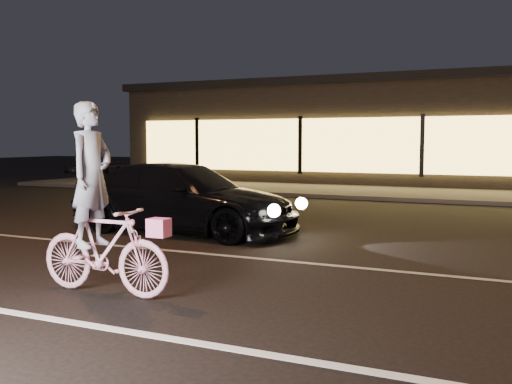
% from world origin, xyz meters
% --- Properties ---
extents(ground, '(90.00, 90.00, 0.00)m').
position_xyz_m(ground, '(0.00, 0.00, 0.00)').
color(ground, black).
rests_on(ground, ground).
extents(lane_stripe_near, '(60.00, 0.12, 0.01)m').
position_xyz_m(lane_stripe_near, '(0.00, -1.50, 0.00)').
color(lane_stripe_near, silver).
rests_on(lane_stripe_near, ground).
extents(lane_stripe_far, '(60.00, 0.10, 0.01)m').
position_xyz_m(lane_stripe_far, '(0.00, 2.00, 0.00)').
color(lane_stripe_far, gray).
rests_on(lane_stripe_far, ground).
extents(sidewalk, '(30.00, 4.00, 0.12)m').
position_xyz_m(sidewalk, '(0.00, 13.00, 0.06)').
color(sidewalk, '#383533').
rests_on(sidewalk, ground).
extents(storefront, '(25.40, 8.42, 4.20)m').
position_xyz_m(storefront, '(0.00, 18.97, 2.15)').
color(storefront, black).
rests_on(storefront, ground).
extents(cyclist, '(1.76, 0.61, 2.22)m').
position_xyz_m(cyclist, '(-1.47, -0.53, 0.79)').
color(cyclist, '#E14B82').
rests_on(cyclist, ground).
extents(sedan, '(4.67, 2.06, 1.33)m').
position_xyz_m(sedan, '(-2.91, 3.69, 0.67)').
color(sedan, black).
rests_on(sedan, ground).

